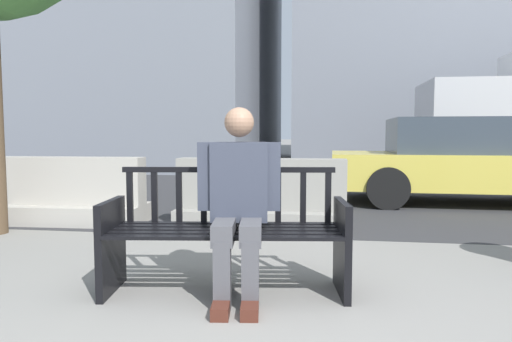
{
  "coord_description": "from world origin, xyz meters",
  "views": [
    {
      "loc": [
        0.35,
        -2.17,
        1.13
      ],
      "look_at": [
        -0.31,
        2.44,
        0.75
      ],
      "focal_mm": 32.0,
      "sensor_mm": 36.0,
      "label": 1
    }
  ],
  "objects_px": {
    "jersey_barrier_centre": "(261,200)",
    "car_taxi_near": "(465,161)",
    "jersey_barrier_left": "(67,196)",
    "seated_person": "(239,197)",
    "street_bench": "(226,237)"
  },
  "relations": [
    {
      "from": "jersey_barrier_centre",
      "to": "car_taxi_near",
      "type": "bearing_deg",
      "value": 39.36
    },
    {
      "from": "jersey_barrier_centre",
      "to": "jersey_barrier_left",
      "type": "relative_size",
      "value": 0.99
    },
    {
      "from": "seated_person",
      "to": "jersey_barrier_centre",
      "type": "relative_size",
      "value": 0.66
    },
    {
      "from": "street_bench",
      "to": "seated_person",
      "type": "distance_m",
      "value": 0.31
    },
    {
      "from": "jersey_barrier_centre",
      "to": "jersey_barrier_left",
      "type": "bearing_deg",
      "value": 179.88
    },
    {
      "from": "street_bench",
      "to": "seated_person",
      "type": "xyz_separation_m",
      "value": [
        0.1,
        -0.05,
        0.29
      ]
    },
    {
      "from": "seated_person",
      "to": "car_taxi_near",
      "type": "xyz_separation_m",
      "value": [
        2.88,
        4.72,
        -0.0
      ]
    },
    {
      "from": "street_bench",
      "to": "seated_person",
      "type": "bearing_deg",
      "value": -24.3
    },
    {
      "from": "street_bench",
      "to": "car_taxi_near",
      "type": "bearing_deg",
      "value": 57.5
    },
    {
      "from": "street_bench",
      "to": "jersey_barrier_left",
      "type": "distance_m",
      "value": 3.36
    },
    {
      "from": "jersey_barrier_left",
      "to": "car_taxi_near",
      "type": "xyz_separation_m",
      "value": [
        5.52,
        2.47,
        0.35
      ]
    },
    {
      "from": "jersey_barrier_left",
      "to": "car_taxi_near",
      "type": "bearing_deg",
      "value": 24.15
    },
    {
      "from": "car_taxi_near",
      "to": "jersey_barrier_left",
      "type": "bearing_deg",
      "value": -155.85
    },
    {
      "from": "car_taxi_near",
      "to": "street_bench",
      "type": "bearing_deg",
      "value": -122.5
    },
    {
      "from": "jersey_barrier_centre",
      "to": "car_taxi_near",
      "type": "distance_m",
      "value": 3.92
    }
  ]
}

